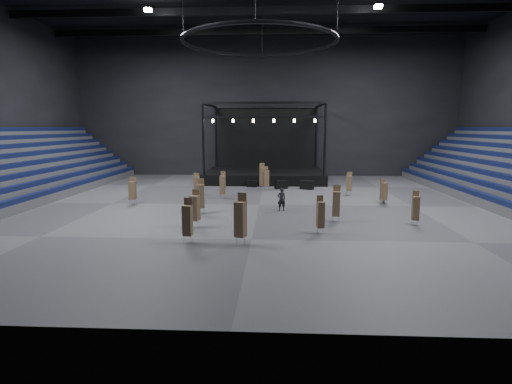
{
  "coord_description": "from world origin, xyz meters",
  "views": [
    {
      "loc": [
        1.37,
        -32.65,
        6.35
      ],
      "look_at": [
        -0.17,
        -2.0,
        1.4
      ],
      "focal_mm": 28.0,
      "sensor_mm": 36.0,
      "label": 1
    }
  ],
  "objects_px": {
    "chair_stack_5": "(201,196)",
    "chair_stack_11": "(188,220)",
    "stage": "(265,168)",
    "chair_stack_2": "(266,178)",
    "chair_stack_6": "(384,191)",
    "flight_case_right": "(307,185)",
    "chair_stack_8": "(195,207)",
    "flight_case_left": "(252,184)",
    "chair_stack_4": "(196,184)",
    "chair_stack_9": "(336,203)",
    "crew_member": "(384,194)",
    "chair_stack_3": "(132,190)",
    "chair_stack_7": "(416,208)",
    "chair_stack_0": "(349,183)",
    "chair_stack_13": "(320,214)",
    "man_center": "(281,199)",
    "chair_stack_10": "(241,218)",
    "chair_stack_1": "(223,184)",
    "chair_stack_12": "(263,176)",
    "flight_case_mid": "(281,185)"
  },
  "relations": [
    {
      "from": "chair_stack_4",
      "to": "chair_stack_8",
      "type": "relative_size",
      "value": 0.91
    },
    {
      "from": "chair_stack_0",
      "to": "chair_stack_9",
      "type": "relative_size",
      "value": 0.88
    },
    {
      "from": "flight_case_right",
      "to": "chair_stack_8",
      "type": "bearing_deg",
      "value": -116.98
    },
    {
      "from": "chair_stack_7",
      "to": "man_center",
      "type": "height_order",
      "value": "chair_stack_7"
    },
    {
      "from": "flight_case_right",
      "to": "chair_stack_9",
      "type": "height_order",
      "value": "chair_stack_9"
    },
    {
      "from": "chair_stack_5",
      "to": "man_center",
      "type": "distance_m",
      "value": 6.16
    },
    {
      "from": "stage",
      "to": "chair_stack_2",
      "type": "bearing_deg",
      "value": -87.49
    },
    {
      "from": "flight_case_left",
      "to": "chair_stack_3",
      "type": "distance_m",
      "value": 14.15
    },
    {
      "from": "chair_stack_4",
      "to": "chair_stack_5",
      "type": "height_order",
      "value": "chair_stack_5"
    },
    {
      "from": "man_center",
      "to": "crew_member",
      "type": "distance_m",
      "value": 9.6
    },
    {
      "from": "chair_stack_5",
      "to": "man_center",
      "type": "bearing_deg",
      "value": 3.08
    },
    {
      "from": "chair_stack_8",
      "to": "crew_member",
      "type": "relative_size",
      "value": 1.58
    },
    {
      "from": "chair_stack_12",
      "to": "crew_member",
      "type": "distance_m",
      "value": 12.49
    },
    {
      "from": "flight_case_left",
      "to": "chair_stack_3",
      "type": "height_order",
      "value": "chair_stack_3"
    },
    {
      "from": "chair_stack_3",
      "to": "chair_stack_8",
      "type": "bearing_deg",
      "value": -50.01
    },
    {
      "from": "stage",
      "to": "chair_stack_0",
      "type": "xyz_separation_m",
      "value": [
        8.31,
        -11.04,
        -0.27
      ]
    },
    {
      "from": "chair_stack_3",
      "to": "chair_stack_13",
      "type": "xyz_separation_m",
      "value": [
        14.64,
        -8.48,
        -0.04
      ]
    },
    {
      "from": "flight_case_left",
      "to": "chair_stack_13",
      "type": "height_order",
      "value": "chair_stack_13"
    },
    {
      "from": "chair_stack_9",
      "to": "flight_case_right",
      "type": "bearing_deg",
      "value": 103.89
    },
    {
      "from": "flight_case_left",
      "to": "chair_stack_10",
      "type": "bearing_deg",
      "value": -88.25
    },
    {
      "from": "flight_case_left",
      "to": "chair_stack_10",
      "type": "xyz_separation_m",
      "value": [
        0.66,
        -21.68,
        1.12
      ]
    },
    {
      "from": "chair_stack_2",
      "to": "crew_member",
      "type": "distance_m",
      "value": 12.14
    },
    {
      "from": "stage",
      "to": "crew_member",
      "type": "distance_m",
      "value": 18.22
    },
    {
      "from": "chair_stack_2",
      "to": "chair_stack_12",
      "type": "height_order",
      "value": "chair_stack_12"
    },
    {
      "from": "chair_stack_3",
      "to": "chair_stack_7",
      "type": "distance_m",
      "value": 21.97
    },
    {
      "from": "chair_stack_5",
      "to": "chair_stack_11",
      "type": "relative_size",
      "value": 1.04
    },
    {
      "from": "chair_stack_9",
      "to": "chair_stack_12",
      "type": "xyz_separation_m",
      "value": [
        -5.47,
        13.87,
        0.13
      ]
    },
    {
      "from": "chair_stack_1",
      "to": "crew_member",
      "type": "relative_size",
      "value": 1.58
    },
    {
      "from": "chair_stack_1",
      "to": "chair_stack_7",
      "type": "height_order",
      "value": "chair_stack_1"
    },
    {
      "from": "chair_stack_2",
      "to": "chair_stack_7",
      "type": "bearing_deg",
      "value": -69.29
    },
    {
      "from": "chair_stack_10",
      "to": "stage",
      "type": "bearing_deg",
      "value": 110.11
    },
    {
      "from": "chair_stack_7",
      "to": "crew_member",
      "type": "height_order",
      "value": "chair_stack_7"
    },
    {
      "from": "flight_case_left",
      "to": "chair_stack_4",
      "type": "relative_size",
      "value": 0.48
    },
    {
      "from": "chair_stack_8",
      "to": "chair_stack_13",
      "type": "xyz_separation_m",
      "value": [
        7.89,
        -1.09,
        -0.11
      ]
    },
    {
      "from": "chair_stack_0",
      "to": "chair_stack_8",
      "type": "xyz_separation_m",
      "value": [
        -12.12,
        -12.99,
        0.11
      ]
    },
    {
      "from": "chair_stack_1",
      "to": "chair_stack_8",
      "type": "xyz_separation_m",
      "value": [
        -0.34,
        -10.84,
        0.03
      ]
    },
    {
      "from": "stage",
      "to": "chair_stack_6",
      "type": "xyz_separation_m",
      "value": [
        10.34,
        -15.67,
        -0.3
      ]
    },
    {
      "from": "chair_stack_0",
      "to": "crew_member",
      "type": "bearing_deg",
      "value": -46.74
    },
    {
      "from": "chair_stack_8",
      "to": "flight_case_left",
      "type": "bearing_deg",
      "value": 97.65
    },
    {
      "from": "flight_case_left",
      "to": "chair_stack_7",
      "type": "relative_size",
      "value": 0.46
    },
    {
      "from": "flight_case_mid",
      "to": "chair_stack_4",
      "type": "xyz_separation_m",
      "value": [
        -7.92,
        -5.5,
        0.75
      ]
    },
    {
      "from": "flight_case_mid",
      "to": "chair_stack_4",
      "type": "relative_size",
      "value": 0.58
    },
    {
      "from": "flight_case_right",
      "to": "chair_stack_10",
      "type": "bearing_deg",
      "value": -104.27
    },
    {
      "from": "chair_stack_7",
      "to": "chair_stack_11",
      "type": "distance_m",
      "value": 14.83
    },
    {
      "from": "chair_stack_13",
      "to": "chair_stack_7",
      "type": "bearing_deg",
      "value": 8.3
    },
    {
      "from": "chair_stack_10",
      "to": "chair_stack_4",
      "type": "bearing_deg",
      "value": 131.14
    },
    {
      "from": "chair_stack_3",
      "to": "chair_stack_4",
      "type": "height_order",
      "value": "chair_stack_3"
    },
    {
      "from": "man_center",
      "to": "chair_stack_10",
      "type": "bearing_deg",
      "value": 61.05
    },
    {
      "from": "flight_case_left",
      "to": "chair_stack_1",
      "type": "xyz_separation_m",
      "value": [
        -2.27,
        -7.11,
        0.91
      ]
    },
    {
      "from": "chair_stack_11",
      "to": "crew_member",
      "type": "relative_size",
      "value": 1.63
    }
  ]
}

